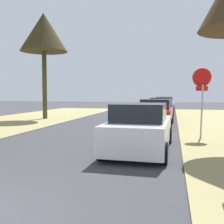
% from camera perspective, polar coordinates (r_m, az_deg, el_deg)
% --- Properties ---
extents(stop_sign_far, '(0.81, 0.63, 2.93)m').
position_cam_1_polar(stop_sign_far, '(11.88, 18.46, 4.99)').
color(stop_sign_far, '#9EA0A5').
rests_on(stop_sign_far, grass_verge_right).
extents(street_tree_left_mid_b, '(3.43, 3.43, 7.72)m').
position_cam_1_polar(street_tree_left_mid_b, '(21.07, -14.25, 15.87)').
color(street_tree_left_mid_b, '#453F23').
rests_on(street_tree_left_mid_b, grass_verge_left).
extents(parked_sedan_white, '(2.04, 4.45, 1.57)m').
position_cam_1_polar(parked_sedan_white, '(9.02, 6.02, -3.56)').
color(parked_sedan_white, white).
rests_on(parked_sedan_white, ground).
extents(parked_sedan_red, '(2.04, 4.45, 1.57)m').
position_cam_1_polar(parked_sedan_red, '(16.11, 9.31, -0.32)').
color(parked_sedan_red, red).
rests_on(parked_sedan_red, ground).
extents(parked_sedan_navy, '(2.04, 4.45, 1.57)m').
position_cam_1_polar(parked_sedan_navy, '(22.21, 10.41, 0.80)').
color(parked_sedan_navy, navy).
rests_on(parked_sedan_navy, ground).
extents(parked_sedan_silver, '(2.04, 4.45, 1.57)m').
position_cam_1_polar(parked_sedan_silver, '(28.91, 11.10, 1.49)').
color(parked_sedan_silver, '#BCBCC1').
rests_on(parked_sedan_silver, ground).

